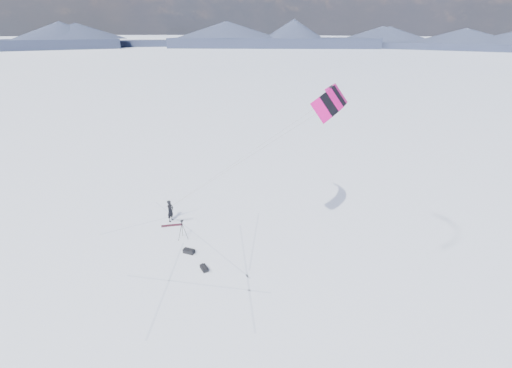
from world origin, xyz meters
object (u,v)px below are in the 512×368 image
Objects in this scene: tripod at (182,227)px; gear_bag_a at (189,251)px; snowboard at (172,225)px; gear_bag_b at (204,268)px; snowkiter at (171,221)px.

gear_bag_a is (1.58, -1.16, -0.79)m from tripod.
tripod is at bearing -69.47° from snowboard.
gear_bag_a is at bearing -52.49° from tripod.
gear_bag_b reaches higher than snowboard.
snowkiter is at bearing 134.18° from tripod.
gear_bag_b is (5.64, -3.03, 0.11)m from snowboard.
snowkiter is 7.14m from gear_bag_b.
tripod is at bearing 179.60° from gear_bag_b.
gear_bag_a is at bearing -74.57° from snowboard.
gear_bag_b is (6.20, -3.53, 0.13)m from snowkiter.
gear_bag_a is (4.16, -2.63, 0.15)m from snowkiter.
tripod reaches higher than snowkiter.
gear_bag_a is 2.23m from gear_bag_b.
tripod is at bearing 132.12° from gear_bag_a.
tripod is at bearing -130.06° from snowkiter.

